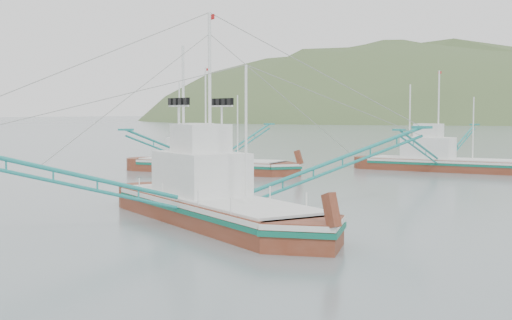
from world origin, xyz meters
The scene contains 5 objects.
ground centered at (0.00, 0.00, 0.00)m, with size 1200.00×1200.00×0.00m, color slate.
main_boat centered at (0.90, 1.12, 2.50)m, with size 17.58×29.83×12.51m.
bg_boat_far centered at (-3.78, 41.33, 1.79)m, with size 15.65×27.39×11.16m.
bg_boat_left centered at (-21.19, 24.87, 2.02)m, with size 16.03×27.69×11.37m.
headland_left centered at (-180.00, 360.00, 0.00)m, with size 448.00×308.00×210.00m, color #40562C.
Camera 1 is at (27.21, -27.98, 6.22)m, focal length 50.00 mm.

